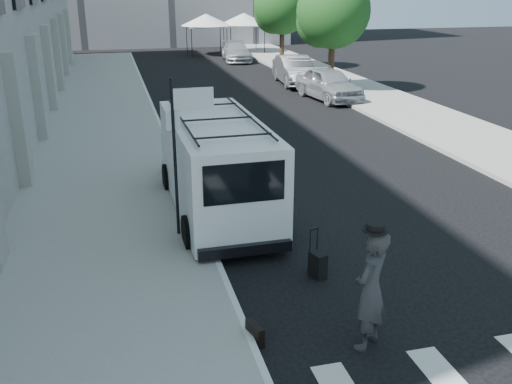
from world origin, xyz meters
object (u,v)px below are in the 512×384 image
parked_car_a (329,84)px  briefcase (255,333)px  suitcase (318,265)px  parked_car_c (236,52)px  businessman (370,290)px  cargo_van (215,165)px  parked_car_b (295,70)px

parked_car_a → briefcase: bearing=-121.6°
suitcase → parked_car_c: bearing=62.4°
suitcase → parked_car_a: parked_car_a is taller
parked_car_a → businessman: bearing=-116.6°
cargo_van → businessman: bearing=-79.3°
briefcase → cargo_van: bearing=70.9°
cargo_van → parked_car_b: bearing=65.5°
businessman → parked_car_b: size_ratio=0.42×
parked_car_b → parked_car_c: size_ratio=1.03×
briefcase → cargo_van: cargo_van is taller
parked_car_a → cargo_van: bearing=-128.9°
briefcase → parked_car_b: 25.15m
cargo_van → parked_car_a: 15.50m
suitcase → parked_car_b: (6.62, 21.89, 0.53)m
parked_car_a → parked_car_b: 4.76m
parked_car_a → parked_car_c: size_ratio=0.99×
businessman → briefcase: businessman is taller
suitcase → parked_car_b: bearing=55.4°
parked_car_a → suitcase: bearing=-119.0°
briefcase → cargo_van: 5.89m
businessman → parked_car_a: size_ratio=0.43×
businessman → parked_car_c: 35.61m
businessman → briefcase: 1.98m
businessman → parked_car_b: bearing=-146.3°
businessman → suitcase: 2.46m
businessman → parked_car_a: bearing=-150.4°
businessman → parked_car_c: (5.66, 35.15, -0.33)m
parked_car_a → parked_car_b: bearing=85.5°
suitcase → parked_car_c: size_ratio=0.21×
parked_car_b → briefcase: bearing=-104.8°
businessman → briefcase: size_ratio=4.58×
briefcase → parked_car_c: parked_car_c is taller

